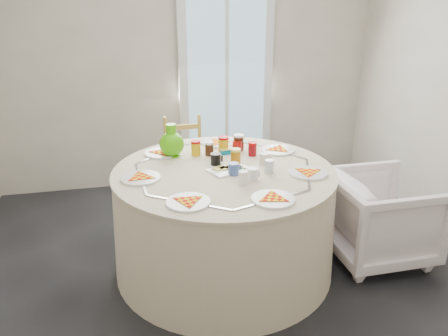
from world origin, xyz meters
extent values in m
plane|color=black|center=(0.00, 0.00, 0.00)|extent=(4.00, 4.00, 0.00)
cube|color=#BCB5A3|center=(0.00, 2.00, 1.30)|extent=(4.00, 0.02, 2.60)
cube|color=silver|center=(0.40, 1.95, 1.05)|extent=(1.00, 0.08, 2.10)
cylinder|color=beige|center=(-0.01, 0.26, 0.38)|extent=(1.64, 1.64, 0.83)
imported|color=white|center=(1.19, 0.11, 0.39)|extent=(0.69, 0.73, 0.75)
cube|color=#027090|center=(0.09, 0.59, 0.79)|extent=(0.12, 0.10, 0.04)
camera|label=1|loc=(-0.66, -2.56, 1.93)|focal=35.00mm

